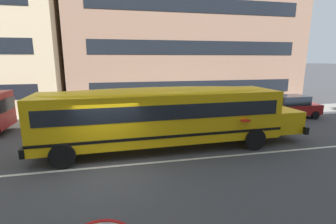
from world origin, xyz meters
The scene contains 6 objects.
ground_plane centered at (0.00, 0.00, 0.00)m, with size 400.00×400.00×0.00m, color #424244.
sidewalk_far centered at (0.00, 8.40, 0.01)m, with size 120.00×3.00×0.01m, color gray.
lane_centreline centered at (0.00, 0.00, 0.00)m, with size 110.00×0.16×0.01m, color silver.
school_bus centered at (2.70, 1.64, 1.74)m, with size 13.17×3.13×2.93m.
parked_car_red_by_hydrant centered at (12.95, 5.81, 0.84)m, with size 3.91×1.91×1.64m.
apartment_block_far_centre centered at (7.09, 15.47, 6.65)m, with size 20.57×11.20×13.30m.
Camera 1 is at (0.37, -9.40, 4.24)m, focal length 26.07 mm.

